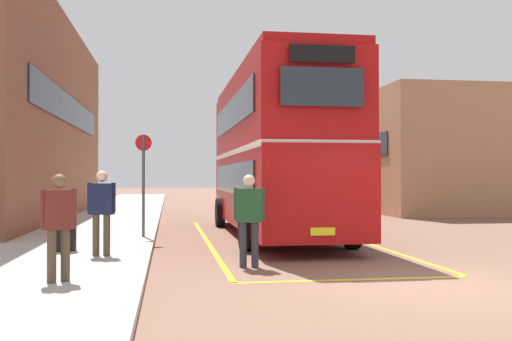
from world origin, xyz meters
TOP-DOWN VIEW (x-y plane):
  - ground_plane at (0.00, 14.40)m, footprint 135.60×135.60m
  - sidewalk_left at (-6.50, 16.80)m, footprint 4.00×57.60m
  - depot_building_right at (9.86, 20.35)m, footprint 8.79×12.00m
  - double_decker_bus at (-1.04, 8.06)m, footprint 2.93×10.88m
  - single_deck_bus at (2.81, 24.16)m, footprint 3.57×10.04m
  - pedestrian_boarding at (-2.59, 2.19)m, footprint 0.59×0.29m
  - pedestrian_waiting_near at (-5.48, 3.25)m, footprint 0.57×0.30m
  - pedestrian_waiting_far at (-5.79, 0.31)m, footprint 0.52×0.42m
  - litter_bin at (-6.38, 4.23)m, footprint 0.54×0.54m
  - bus_stop_sign at (-4.81, 7.05)m, footprint 0.44×0.11m
  - bay_marking_yellow at (-1.03, 6.08)m, footprint 4.33×12.88m

SIDE VIEW (x-z plane):
  - ground_plane at x=0.00m, z-range 0.00..0.00m
  - bay_marking_yellow at x=-1.03m, z-range 0.00..0.01m
  - sidewalk_left at x=-6.50m, z-range 0.00..0.14m
  - litter_bin at x=-6.38m, z-range 0.14..1.01m
  - pedestrian_boarding at x=-2.59m, z-range 0.15..1.95m
  - pedestrian_waiting_far at x=-5.79m, z-range 0.27..1.92m
  - pedestrian_waiting_near at x=-5.48m, z-range 0.28..2.02m
  - single_deck_bus at x=2.81m, z-range 0.13..3.15m
  - bus_stop_sign at x=-4.81m, z-range 0.41..3.16m
  - double_decker_bus at x=-1.04m, z-range 0.14..4.89m
  - depot_building_right at x=9.86m, z-range 0.00..5.87m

